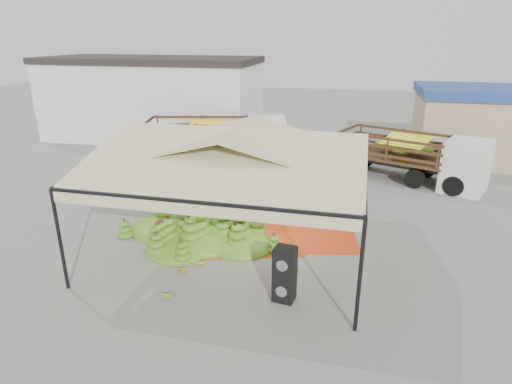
% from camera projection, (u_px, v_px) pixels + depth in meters
% --- Properties ---
extents(ground, '(90.00, 90.00, 0.00)m').
position_uv_depth(ground, '(241.00, 241.00, 14.97)').
color(ground, slate).
rests_on(ground, ground).
extents(canopy_tent, '(8.10, 8.10, 4.00)m').
position_uv_depth(canopy_tent, '(239.00, 149.00, 13.83)').
color(canopy_tent, black).
rests_on(canopy_tent, ground).
extents(building_white, '(14.30, 6.30, 5.40)m').
position_uv_depth(building_white, '(153.00, 98.00, 28.98)').
color(building_white, silver).
rests_on(building_white, ground).
extents(building_tan, '(6.30, 5.30, 4.10)m').
position_uv_depth(building_tan, '(474.00, 124.00, 23.93)').
color(building_tan, tan).
rests_on(building_tan, ground).
extents(tarp_left, '(4.72, 4.61, 0.01)m').
position_uv_depth(tarp_left, '(246.00, 234.00, 15.46)').
color(tarp_left, red).
rests_on(tarp_left, ground).
extents(tarp_right, '(4.18, 4.32, 0.01)m').
position_uv_depth(tarp_right, '(305.00, 230.00, 15.78)').
color(tarp_right, '#DD4414').
rests_on(tarp_right, ground).
extents(banana_heap, '(6.06, 5.09, 1.24)m').
position_uv_depth(banana_heap, '(201.00, 222.00, 14.94)').
color(banana_heap, '#3A7819').
rests_on(banana_heap, ground).
extents(hand_yellow_a, '(0.56, 0.51, 0.21)m').
position_uv_depth(hand_yellow_a, '(200.00, 260.00, 13.45)').
color(hand_yellow_a, gold).
rests_on(hand_yellow_a, ground).
extents(hand_yellow_b, '(0.62, 0.59, 0.22)m').
position_uv_depth(hand_yellow_b, '(179.00, 270.00, 12.90)').
color(hand_yellow_b, gold).
rests_on(hand_yellow_b, ground).
extents(hand_red_a, '(0.56, 0.51, 0.21)m').
position_uv_depth(hand_red_a, '(283.00, 282.00, 12.28)').
color(hand_red_a, '#562013').
rests_on(hand_red_a, ground).
extents(hand_red_b, '(0.49, 0.42, 0.21)m').
position_uv_depth(hand_red_b, '(292.00, 269.00, 13.00)').
color(hand_red_b, '#5E2515').
rests_on(hand_red_b, ground).
extents(hand_green, '(0.65, 0.63, 0.23)m').
position_uv_depth(hand_green, '(166.00, 292.00, 11.80)').
color(hand_green, '#557E1A').
rests_on(hand_green, ground).
extents(hanging_bunches, '(1.74, 0.24, 0.20)m').
position_uv_depth(hanging_bunches, '(251.00, 160.00, 15.10)').
color(hanging_bunches, '#51801A').
rests_on(hanging_bunches, ground).
extents(speaker_stack, '(0.63, 0.57, 1.57)m').
position_uv_depth(speaker_stack, '(285.00, 274.00, 11.40)').
color(speaker_stack, black).
rests_on(speaker_stack, ground).
extents(banana_leaves, '(0.96, 1.36, 3.70)m').
position_uv_depth(banana_leaves, '(168.00, 219.00, 16.73)').
color(banana_leaves, '#2B771F').
rests_on(banana_leaves, ground).
extents(vendor, '(0.57, 0.41, 1.48)m').
position_uv_depth(vendor, '(286.00, 196.00, 17.00)').
color(vendor, gray).
rests_on(vendor, ground).
extents(truck_left, '(7.79, 4.16, 2.54)m').
position_uv_depth(truck_left, '(222.00, 136.00, 23.33)').
color(truck_left, '#492818').
rests_on(truck_left, ground).
extents(truck_right, '(7.11, 4.71, 2.32)m').
position_uv_depth(truck_right, '(418.00, 153.00, 20.56)').
color(truck_right, '#492C18').
rests_on(truck_right, ground).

